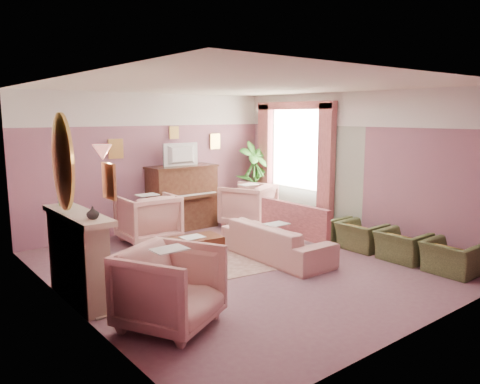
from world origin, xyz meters
TOP-DOWN VIEW (x-y plane):
  - floor at (0.00, 0.00)m, footprint 5.50×6.00m
  - ceiling at (0.00, 0.00)m, footprint 5.50×6.00m
  - wall_back at (0.00, 3.00)m, footprint 5.50×0.02m
  - wall_front at (0.00, -3.00)m, footprint 5.50×0.02m
  - wall_left at (-2.75, 0.00)m, footprint 0.02×6.00m
  - wall_right at (2.75, 0.00)m, footprint 0.02×6.00m
  - picture_rail_band at (0.00, 2.99)m, footprint 5.50×0.01m
  - stripe_panel at (2.73, 1.30)m, footprint 0.01×3.00m
  - fireplace_surround at (-2.59, 0.20)m, footprint 0.30×1.40m
  - fireplace_inset at (-2.49, 0.20)m, footprint 0.18×0.72m
  - fire_ember at (-2.45, 0.20)m, footprint 0.06×0.54m
  - mantel_shelf at (-2.56, 0.20)m, footprint 0.40×1.55m
  - hearth at (-2.39, 0.20)m, footprint 0.55×1.50m
  - mirror_frame at (-2.70, 0.20)m, footprint 0.04×0.72m
  - mirror_glass at (-2.67, 0.20)m, footprint 0.01×0.60m
  - sconce_shade at (-2.62, -0.85)m, footprint 0.20×0.20m
  - piano at (0.50, 2.68)m, footprint 1.40×0.60m
  - piano_keyshelf at (0.50, 2.33)m, footprint 1.30×0.12m
  - piano_keys at (0.50, 2.33)m, footprint 1.20×0.08m
  - piano_top at (0.50, 2.68)m, footprint 1.45×0.65m
  - television at (0.50, 2.63)m, footprint 0.80×0.12m
  - print_back_left at (-0.80, 2.96)m, footprint 0.30×0.03m
  - print_back_right at (1.55, 2.96)m, footprint 0.26×0.03m
  - print_back_mid at (0.50, 2.96)m, footprint 0.22×0.03m
  - print_left_wall at (-2.71, -1.20)m, footprint 0.03×0.28m
  - window_blind at (2.70, 1.55)m, footprint 0.03×1.40m
  - curtain_left at (2.62, 0.63)m, footprint 0.16×0.34m
  - curtain_right at (2.62, 2.47)m, footprint 0.16×0.34m
  - pelmet at (2.62, 1.55)m, footprint 0.16×2.20m
  - mantel_plant at (-2.55, 0.75)m, footprint 0.16×0.16m
  - mantel_vase at (-2.55, -0.30)m, footprint 0.16×0.16m
  - area_rug at (-0.69, 0.51)m, footprint 2.74×2.15m
  - coffee_table at (-0.71, 0.50)m, footprint 1.05×0.62m
  - table_paper at (-0.66, 0.50)m, footprint 0.35×0.28m
  - sofa at (0.61, -0.08)m, footprint 0.68×2.05m
  - sofa_throw at (1.01, -0.08)m, footprint 0.10×1.55m
  - floral_armchair_left at (-0.57, 2.16)m, footprint 0.97×0.97m
  - floral_armchair_right at (1.71, 1.98)m, footprint 0.97×0.97m
  - floral_armchair_front at (-2.05, -1.20)m, footprint 0.97×0.97m
  - olive_chair_a at (2.15, -2.28)m, footprint 0.53×0.76m
  - olive_chair_b at (2.15, -1.46)m, footprint 0.53×0.76m
  - olive_chair_c at (2.15, -0.64)m, footprint 0.53×0.76m
  - olive_chair_d at (2.15, 0.18)m, footprint 0.53×0.76m
  - side_table at (2.26, 2.59)m, footprint 0.52×0.52m
  - side_plant_big at (2.26, 2.59)m, footprint 0.30×0.30m
  - side_plant_small at (2.38, 2.49)m, footprint 0.16×0.16m
  - palm_pot at (2.31, 2.49)m, footprint 0.34×0.34m
  - palm_plant at (2.31, 2.49)m, footprint 0.76×0.76m

SIDE VIEW (x-z plane):
  - floor at x=0.00m, z-range -0.01..0.01m
  - area_rug at x=-0.69m, z-range 0.00..0.01m
  - hearth at x=-2.39m, z-range 0.00..0.02m
  - palm_pot at x=2.31m, z-range 0.00..0.34m
  - fire_ember at x=-2.45m, z-range 0.17..0.27m
  - coffee_table at x=-0.71m, z-range 0.00..0.45m
  - olive_chair_a at x=2.15m, z-range 0.00..0.65m
  - olive_chair_b at x=2.15m, z-range 0.00..0.65m
  - olive_chair_c at x=2.15m, z-range 0.00..0.65m
  - olive_chair_d at x=2.15m, z-range 0.00..0.65m
  - side_table at x=2.26m, z-range 0.00..0.70m
  - fireplace_inset at x=-2.49m, z-range 0.06..0.74m
  - sofa at x=0.61m, z-range 0.00..0.83m
  - table_paper at x=-0.66m, z-range 0.45..0.46m
  - floral_armchair_left at x=-0.57m, z-range 0.00..1.02m
  - floral_armchair_right at x=1.71m, z-range 0.00..1.02m
  - floral_armchair_front at x=-2.05m, z-range 0.00..1.02m
  - fireplace_surround at x=-2.59m, z-range 0.00..1.10m
  - sofa_throw at x=1.01m, z-range 0.32..0.88m
  - piano at x=0.50m, z-range 0.00..1.30m
  - piano_keyshelf at x=0.50m, z-range 0.69..0.75m
  - piano_keys at x=0.50m, z-range 0.75..0.77m
  - side_plant_small at x=2.38m, z-range 0.70..0.98m
  - side_plant_big at x=2.26m, z-range 0.70..1.04m
  - palm_plant at x=2.31m, z-range 0.34..1.78m
  - stripe_panel at x=2.73m, z-range 0.00..2.15m
  - mantel_shelf at x=-2.56m, z-range 1.09..1.16m
  - mantel_vase at x=-2.55m, z-range 1.15..1.31m
  - mantel_plant at x=-2.55m, z-range 1.15..1.43m
  - curtain_left at x=2.62m, z-range 0.00..2.60m
  - curtain_right at x=2.62m, z-range 0.00..2.60m
  - piano_top at x=0.50m, z-range 1.29..1.33m
  - wall_back at x=0.00m, z-range 0.00..2.80m
  - wall_front at x=0.00m, z-range 0.00..2.80m
  - wall_left at x=-2.75m, z-range 0.00..2.80m
  - wall_right at x=2.75m, z-range 0.00..2.80m
  - television at x=0.50m, z-range 1.36..1.84m
  - window_blind at x=2.70m, z-range 0.80..2.60m
  - print_back_left at x=-0.80m, z-range 1.53..1.91m
  - print_left_wall at x=-2.71m, z-range 1.54..1.90m
  - print_back_right at x=1.55m, z-range 1.61..1.95m
  - mirror_frame at x=-2.70m, z-range 1.20..2.40m
  - mirror_glass at x=-2.67m, z-range 1.27..2.33m
  - sconce_shade at x=-2.62m, z-range 1.90..2.06m
  - print_back_mid at x=0.50m, z-range 1.87..2.13m
  - picture_rail_band at x=0.00m, z-range 2.15..2.80m
  - pelmet at x=2.62m, z-range 2.48..2.64m
  - ceiling at x=0.00m, z-range 2.79..2.80m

